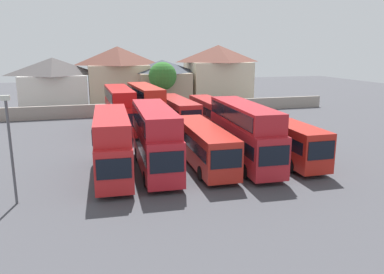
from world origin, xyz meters
TOP-DOWN VIEW (x-y plane):
  - ground at (0.00, 18.00)m, footprint 140.00×140.00m
  - depot_boundary_wall at (0.00, 25.88)m, footprint 56.00×0.50m
  - bus_1 at (-7.07, -0.12)m, footprint 3.03×10.52m
  - bus_2 at (-3.78, 0.12)m, footprint 3.00×10.86m
  - bus_3 at (0.22, 0.34)m, footprint 2.85×11.32m
  - bus_4 at (3.59, -0.01)m, footprint 3.06×11.43m
  - bus_5 at (7.38, 0.22)m, footprint 2.65×11.17m
  - bus_6 at (-5.00, 15.64)m, footprint 2.75×10.98m
  - bus_7 at (-1.93, 16.25)m, footprint 3.01×11.47m
  - bus_8 at (1.80, 16.05)m, footprint 3.00×11.66m
  - bus_9 at (5.88, 15.62)m, footprint 2.64×10.21m
  - house_terrace_left at (-13.29, 35.57)m, footprint 10.51×6.41m
  - house_terrace_centre at (-3.25, 35.94)m, footprint 9.99×7.30m
  - house_terrace_right at (3.75, 34.08)m, footprint 8.62×8.16m
  - house_terrace_far_right at (13.51, 34.44)m, footprint 10.64×8.32m
  - tree_left_of_lot at (2.61, 28.38)m, footprint 4.19×4.19m
  - lamp_post_lot_edge at (-13.27, -4.00)m, footprint 0.50×0.24m

SIDE VIEW (x-z plane):
  - ground at x=0.00m, z-range 0.00..0.00m
  - depot_boundary_wall at x=0.00m, z-range 0.00..1.80m
  - bus_3 at x=0.22m, z-range 0.24..3.51m
  - bus_9 at x=5.88m, z-range 0.24..3.55m
  - bus_5 at x=7.38m, z-range 0.24..3.63m
  - bus_8 at x=1.80m, z-range 0.25..3.72m
  - bus_1 at x=-7.07m, z-range 0.30..5.02m
  - bus_4 at x=3.59m, z-range 0.31..5.29m
  - bus_6 at x=-5.00m, z-range 0.31..5.30m
  - bus_2 at x=-3.78m, z-range 0.31..5.31m
  - bus_7 at x=-1.93m, z-range 0.32..5.42m
  - lamp_post_lot_edge at x=-13.27m, z-range 0.45..7.18m
  - house_terrace_right at x=3.75m, z-range 0.07..7.60m
  - house_terrace_left at x=-13.29m, z-range 0.09..8.05m
  - house_terrace_centre at x=-3.25m, z-range 0.10..9.76m
  - house_terrace_far_right at x=13.51m, z-range 0.10..9.99m
  - tree_left_of_lot at x=2.61m, z-range 1.58..8.99m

